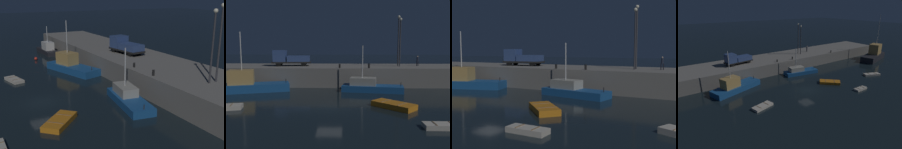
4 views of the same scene
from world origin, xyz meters
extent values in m
plane|color=black|center=(0.00, 0.00, 0.00)|extent=(320.00, 320.00, 0.00)
cube|color=gray|center=(0.00, 15.49, 1.39)|extent=(71.40, 9.74, 2.77)
cube|color=#195193|center=(-10.59, 7.80, 0.51)|extent=(9.88, 5.61, 1.02)
cube|color=tan|center=(-11.81, 7.43, 1.94)|extent=(3.53, 2.90, 1.83)
cylinder|color=silver|center=(-11.72, 7.45, 5.27)|extent=(0.14, 0.14, 4.83)
cylinder|color=#262626|center=(-6.45, 9.08, 1.27)|extent=(0.10, 0.10, 0.50)
cube|color=#195193|center=(5.12, 8.14, 0.41)|extent=(8.11, 3.75, 0.82)
cube|color=#ADA899|center=(3.92, 8.34, 1.31)|extent=(3.58, 2.35, 0.98)
cylinder|color=silver|center=(3.80, 8.36, 3.88)|extent=(0.14, 0.14, 4.16)
cylinder|color=#262626|center=(8.66, 7.55, 1.07)|extent=(0.10, 0.10, 0.50)
cube|color=beige|center=(8.48, -5.70, 0.18)|extent=(2.71, 1.08, 0.36)
cube|color=olive|center=(9.07, -5.70, 0.38)|extent=(0.08, 0.96, 0.04)
cube|color=olive|center=(7.88, -5.70, 0.38)|extent=(0.08, 0.96, 0.04)
cube|color=orange|center=(6.16, -0.05, 0.26)|extent=(4.16, 4.12, 0.51)
cube|color=olive|center=(6.80, -0.67, 0.53)|extent=(1.18, 1.21, 0.04)
cube|color=olive|center=(5.51, 0.57, 0.53)|extent=(1.18, 1.21, 0.04)
cylinder|color=#38383D|center=(10.00, 15.57, 6.53)|extent=(0.20, 0.20, 7.52)
sphere|color=#F9EFCC|center=(10.00, 15.57, 10.47)|extent=(0.44, 0.44, 0.44)
cylinder|color=#38383D|center=(10.05, 14.55, 6.29)|extent=(0.20, 0.20, 7.03)
sphere|color=#F9EFCC|center=(10.05, 14.55, 9.98)|extent=(0.44, 0.44, 0.44)
cylinder|color=black|center=(-8.79, 13.98, 3.22)|extent=(0.93, 0.39, 0.90)
cylinder|color=black|center=(-9.03, 15.84, 3.22)|extent=(0.93, 0.39, 0.90)
cylinder|color=black|center=(-4.92, 14.48, 3.22)|extent=(0.93, 0.39, 0.90)
cylinder|color=black|center=(-5.16, 16.34, 3.22)|extent=(0.93, 0.39, 0.90)
cube|color=black|center=(-6.97, 15.16, 3.35)|extent=(6.33, 3.00, 0.25)
cube|color=#334C84|center=(-8.79, 14.93, 4.38)|extent=(2.22, 2.47, 1.80)
cube|color=#334C84|center=(-5.88, 15.30, 3.93)|extent=(3.79, 2.67, 0.92)
cylinder|color=black|center=(13.00, 15.51, 3.15)|extent=(0.13, 0.13, 0.76)
cylinder|color=black|center=(13.26, 15.65, 3.15)|extent=(0.13, 0.13, 0.76)
cylinder|color=#1E2333|center=(13.13, 15.58, 3.85)|extent=(0.39, 0.39, 0.63)
sphere|color=beige|center=(13.13, 15.58, 4.27)|extent=(0.18, 0.18, 0.18)
cylinder|color=black|center=(4.97, 11.32, 3.10)|extent=(0.28, 0.28, 0.65)
cylinder|color=black|center=(0.78, 11.51, 3.06)|extent=(0.28, 0.28, 0.56)
camera|label=1|loc=(29.86, -7.68, 11.56)|focal=46.55mm
camera|label=2|loc=(1.43, -21.90, 5.76)|focal=37.38mm
camera|label=3|loc=(18.51, -19.78, 5.16)|focal=45.17mm
camera|label=4|loc=(-22.45, -25.91, 15.20)|focal=31.82mm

